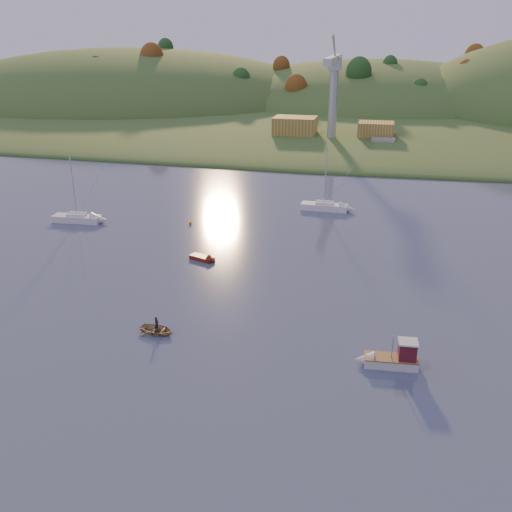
% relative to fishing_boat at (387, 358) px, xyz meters
% --- Properties ---
extents(ground, '(500.00, 500.00, 0.00)m').
position_rel_fishing_boat_xyz_m(ground, '(-17.42, -18.06, -0.79)').
color(ground, '#333854').
rests_on(ground, ground).
extents(far_shore, '(620.00, 220.00, 1.50)m').
position_rel_fishing_boat_xyz_m(far_shore, '(-17.42, 211.94, -0.79)').
color(far_shore, '#375321').
rests_on(far_shore, ground).
extents(shore_slope, '(640.00, 150.00, 7.00)m').
position_rel_fishing_boat_xyz_m(shore_slope, '(-17.42, 146.94, -0.79)').
color(shore_slope, '#375321').
rests_on(shore_slope, ground).
extents(hill_left_far, '(120.00, 100.00, 32.00)m').
position_rel_fishing_boat_xyz_m(hill_left_far, '(-177.42, 196.94, -0.79)').
color(hill_left_far, '#375321').
rests_on(hill_left_far, ground).
extents(hill_left, '(170.00, 140.00, 44.00)m').
position_rel_fishing_boat_xyz_m(hill_left, '(-107.42, 181.94, -0.79)').
color(hill_left, '#375321').
rests_on(hill_left, ground).
extents(hill_center, '(140.00, 120.00, 36.00)m').
position_rel_fishing_boat_xyz_m(hill_center, '(-7.42, 191.94, -0.79)').
color(hill_center, '#375321').
rests_on(hill_center, ground).
extents(hillside_trees, '(280.00, 50.00, 32.00)m').
position_rel_fishing_boat_xyz_m(hillside_trees, '(-17.42, 166.94, -0.79)').
color(hillside_trees, '#1B4C1E').
rests_on(hillside_trees, ground).
extents(wharf, '(42.00, 16.00, 2.40)m').
position_rel_fishing_boat_xyz_m(wharf, '(-12.42, 103.94, 0.41)').
color(wharf, slate).
rests_on(wharf, ground).
extents(shed_west, '(11.00, 8.00, 4.80)m').
position_rel_fishing_boat_xyz_m(shed_west, '(-25.42, 104.94, 4.01)').
color(shed_west, olive).
rests_on(shed_west, wharf).
extents(shed_east, '(9.00, 7.00, 4.00)m').
position_rel_fishing_boat_xyz_m(shed_east, '(-4.42, 105.94, 3.61)').
color(shed_east, olive).
rests_on(shed_east, wharf).
extents(dock_crane, '(3.20, 28.00, 20.30)m').
position_rel_fishing_boat_xyz_m(dock_crane, '(-15.42, 100.33, 16.38)').
color(dock_crane, '#B7B7BC').
rests_on(dock_crane, wharf).
extents(fishing_boat, '(5.73, 2.15, 3.58)m').
position_rel_fishing_boat_xyz_m(fishing_boat, '(0.00, 0.00, 0.00)').
color(fishing_boat, silver).
rests_on(fishing_boat, ground).
extents(sailboat_near, '(7.77, 2.75, 10.61)m').
position_rel_fishing_boat_xyz_m(sailboat_near, '(-48.61, 31.91, -0.09)').
color(sailboat_near, silver).
rests_on(sailboat_near, ground).
extents(sailboat_far, '(7.87, 2.62, 10.80)m').
position_rel_fishing_boat_xyz_m(sailboat_far, '(-10.98, 47.03, -0.08)').
color(sailboat_far, white).
rests_on(sailboat_far, ground).
extents(canoe, '(3.91, 3.05, 0.74)m').
position_rel_fishing_boat_xyz_m(canoe, '(-22.63, 1.03, -0.42)').
color(canoe, '#9A7F55').
rests_on(canoe, ground).
extents(paddler, '(0.45, 0.61, 1.54)m').
position_rel_fishing_boat_xyz_m(paddler, '(-22.63, 1.03, -0.02)').
color(paddler, black).
rests_on(paddler, ground).
extents(red_tender, '(4.14, 2.62, 1.34)m').
position_rel_fishing_boat_xyz_m(red_tender, '(-23.56, 20.57, -0.51)').
color(red_tender, '#63190E').
rests_on(red_tender, ground).
extents(work_vessel, '(13.47, 5.32, 3.41)m').
position_rel_fishing_boat_xyz_m(work_vessel, '(-2.33, 99.94, 0.42)').
color(work_vessel, slate).
rests_on(work_vessel, ground).
extents(buoy_1, '(0.50, 0.50, 0.50)m').
position_rel_fishing_boat_xyz_m(buoy_1, '(-46.25, 32.74, -0.54)').
color(buoy_1, orange).
rests_on(buoy_1, ground).
extents(buoy_2, '(0.50, 0.50, 0.50)m').
position_rel_fishing_boat_xyz_m(buoy_2, '(-30.64, 34.67, -0.54)').
color(buoy_2, orange).
rests_on(buoy_2, ground).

